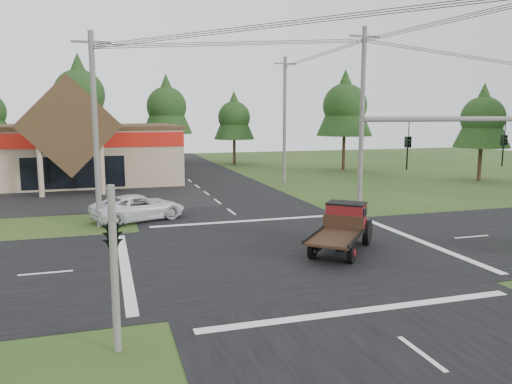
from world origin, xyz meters
name	(u,v)px	position (x,y,z in m)	size (l,w,h in m)	color
ground	(286,253)	(0.00, 0.00, 0.00)	(120.00, 120.00, 0.00)	#234217
road_ns	(286,253)	(0.00, 0.00, 0.01)	(12.00, 120.00, 0.02)	black
road_ew	(286,253)	(0.00, 0.00, 0.01)	(120.00, 12.00, 0.02)	black
parking_apron	(14,200)	(-14.00, 19.00, 0.01)	(28.00, 14.00, 0.02)	black
cvs_building	(11,152)	(-15.70, 29.57, 2.78)	(30.40, 18.20, 9.19)	gray
traffic_signal_corner	(112,218)	(-7.50, -7.32, 3.52)	(0.53, 2.48, 4.40)	#595651
utility_pole_nw	(95,129)	(-8.00, 8.00, 5.39)	(2.00, 0.30, 10.50)	#595651
utility_pole_ne	(362,119)	(8.00, 8.00, 5.89)	(2.00, 0.30, 11.50)	#595651
utility_pole_n	(285,119)	(8.00, 22.00, 5.74)	(2.00, 0.30, 11.20)	#595651
tree_row_c	(79,92)	(-10.00, 41.00, 8.72)	(7.28, 7.28, 13.13)	#332316
tree_row_d	(167,105)	(0.00, 42.00, 7.38)	(6.16, 6.16, 11.11)	#332316
tree_row_e	(234,116)	(8.00, 40.00, 6.03)	(5.04, 5.04, 9.09)	#332316
tree_side_ne	(345,104)	(18.00, 30.00, 7.38)	(6.16, 6.16, 11.11)	#332316
tree_side_e_near	(483,116)	(26.00, 18.00, 6.03)	(5.04, 5.04, 9.09)	#332316
antique_flatbed_truck	(341,229)	(2.38, -0.57, 1.08)	(1.96, 5.14, 2.15)	#5F0D0D
white_pickup	(139,207)	(-5.80, 9.21, 0.76)	(2.51, 5.44, 1.51)	white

